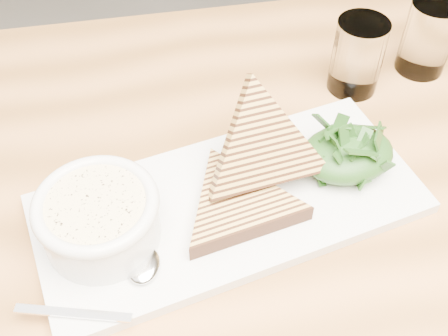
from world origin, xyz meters
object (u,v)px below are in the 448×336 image
object	(u,v)px
table_top	(364,215)
glass_far	(428,37)
soup_bowl	(100,222)
glass_near	(357,56)
platter	(229,204)

from	to	relation	value
table_top	glass_far	size ratio (longest dim) A/B	12.48
soup_bowl	glass_far	bearing A→B (deg)	18.87
table_top	glass_far	distance (m)	0.30
soup_bowl	glass_near	xyz separation A→B (m)	(0.38, 0.16, 0.01)
table_top	soup_bowl	bearing A→B (deg)	172.45
glass_far	soup_bowl	bearing A→B (deg)	-161.13
platter	glass_far	size ratio (longest dim) A/B	4.14
table_top	glass_near	distance (m)	0.23
glass_near	glass_far	distance (m)	0.12
platter	glass_far	xyz separation A→B (m)	(0.35, 0.16, 0.05)
platter	soup_bowl	bearing A→B (deg)	-177.73
table_top	soup_bowl	distance (m)	0.31
soup_bowl	platter	bearing A→B (deg)	2.27
soup_bowl	glass_near	world-z (taller)	glass_near
glass_near	soup_bowl	bearing A→B (deg)	-157.11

